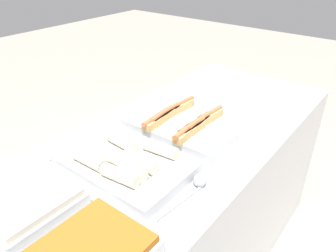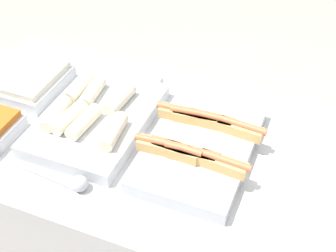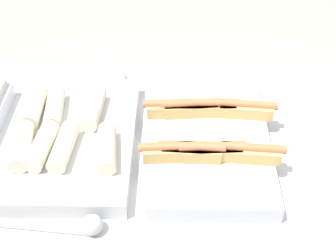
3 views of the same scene
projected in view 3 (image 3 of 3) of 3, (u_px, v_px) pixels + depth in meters
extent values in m
cube|color=silver|center=(201.00, 244.00, 1.59)|extent=(1.86, 0.82, 0.91)
cube|color=silver|center=(210.00, 142.00, 1.27)|extent=(0.32, 0.50, 0.05)
cube|color=tan|center=(172.00, 152.00, 1.17)|extent=(0.15, 0.05, 0.04)
cylinder|color=#D66B42|center=(172.00, 147.00, 1.16)|extent=(0.17, 0.03, 0.02)
cube|color=tan|center=(192.00, 152.00, 1.18)|extent=(0.15, 0.05, 0.04)
cylinder|color=#D66B42|center=(192.00, 146.00, 1.16)|extent=(0.17, 0.03, 0.02)
cube|color=tan|center=(208.00, 109.00, 1.30)|extent=(0.15, 0.05, 0.04)
cylinder|color=#D66B42|center=(209.00, 103.00, 1.29)|extent=(0.17, 0.03, 0.02)
cube|color=tan|center=(173.00, 109.00, 1.30)|extent=(0.15, 0.05, 0.04)
cylinder|color=#D66B42|center=(173.00, 103.00, 1.29)|extent=(0.17, 0.03, 0.02)
cube|color=tan|center=(191.00, 109.00, 1.30)|extent=(0.15, 0.06, 0.04)
cylinder|color=#D66B42|center=(191.00, 103.00, 1.29)|extent=(0.17, 0.04, 0.02)
cube|color=tan|center=(213.00, 152.00, 1.17)|extent=(0.15, 0.05, 0.04)
cylinder|color=#D66B42|center=(213.00, 146.00, 1.16)|extent=(0.17, 0.03, 0.02)
cube|color=tan|center=(251.00, 154.00, 1.17)|extent=(0.15, 0.06, 0.04)
cylinder|color=#D66B42|center=(252.00, 148.00, 1.16)|extent=(0.17, 0.03, 0.02)
cube|color=tan|center=(246.00, 110.00, 1.30)|extent=(0.15, 0.06, 0.04)
cylinder|color=#D66B42|center=(247.00, 104.00, 1.28)|extent=(0.17, 0.04, 0.02)
cube|color=silver|center=(72.00, 140.00, 1.27)|extent=(0.34, 0.49, 0.05)
cylinder|color=beige|center=(54.00, 108.00, 1.30)|extent=(0.06, 0.15, 0.05)
cylinder|color=beige|center=(22.00, 146.00, 1.18)|extent=(0.06, 0.15, 0.05)
cylinder|color=beige|center=(63.00, 147.00, 1.18)|extent=(0.06, 0.15, 0.05)
cylinder|color=beige|center=(34.00, 107.00, 1.30)|extent=(0.05, 0.15, 0.05)
cylinder|color=beige|center=(107.00, 149.00, 1.18)|extent=(0.06, 0.15, 0.05)
cylinder|color=beige|center=(42.00, 146.00, 1.18)|extent=(0.07, 0.15, 0.05)
cylinder|color=beige|center=(93.00, 109.00, 1.29)|extent=(0.06, 0.15, 0.05)
cylinder|color=#B2B5BA|center=(42.00, 229.00, 1.08)|extent=(0.24, 0.03, 0.01)
sphere|color=#B2B5BA|center=(92.00, 225.00, 1.06)|extent=(0.05, 0.05, 0.05)
cylinder|color=#B2B5BA|center=(80.00, 84.00, 1.49)|extent=(0.26, 0.03, 0.01)
sphere|color=#B2B5BA|center=(120.00, 80.00, 1.48)|extent=(0.05, 0.05, 0.05)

